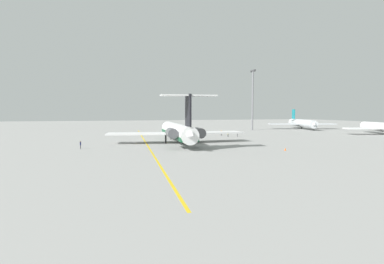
# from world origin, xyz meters

# --- Properties ---
(ground) EXTENTS (377.03, 377.03, 0.00)m
(ground) POSITION_xyz_m (0.00, 0.00, 0.00)
(ground) COLOR gray
(main_jetliner) EXTENTS (39.33, 34.89, 11.45)m
(main_jetliner) POSITION_xyz_m (6.03, 10.58, 3.12)
(main_jetliner) COLOR white
(main_jetliner) RESTS_ON ground
(airliner_far_left) EXTENTS (29.47, 29.46, 8.92)m
(airliner_far_left) POSITION_xyz_m (-39.02, 78.05, 2.63)
(airliner_far_left) COLOR silver
(airliner_far_left) RESTS_ON ground
(airliner_mid_left) EXTENTS (27.67, 27.65, 8.36)m
(airliner_mid_left) POSITION_xyz_m (-3.94, 85.90, 2.46)
(airliner_mid_left) COLOR white
(airliner_mid_left) RESTS_ON ground
(ground_crew_near_nose) EXTENTS (0.43, 0.27, 1.70)m
(ground_crew_near_nose) POSITION_xyz_m (11.68, -11.85, 1.07)
(ground_crew_near_nose) COLOR black
(ground_crew_near_nose) RESTS_ON ground
(ground_crew_near_tail) EXTENTS (0.28, 0.44, 1.78)m
(ground_crew_near_tail) POSITION_xyz_m (-9.13, 30.23, 1.13)
(ground_crew_near_tail) COLOR black
(ground_crew_near_tail) RESTS_ON ground
(ground_crew_portside) EXTENTS (0.40, 0.30, 1.83)m
(ground_crew_portside) POSITION_xyz_m (-8.74, 33.27, 1.16)
(ground_crew_portside) COLOR black
(ground_crew_portside) RESTS_ON ground
(ground_crew_starboard) EXTENTS (0.40, 0.29, 1.82)m
(ground_crew_starboard) POSITION_xyz_m (-14.81, 30.18, 1.15)
(ground_crew_starboard) COLOR black
(ground_crew_starboard) RESTS_ON ground
(safety_cone_nose) EXTENTS (0.40, 0.40, 0.55)m
(safety_cone_nose) POSITION_xyz_m (25.67, 28.71, 0.28)
(safety_cone_nose) COLOR #EA590F
(safety_cone_nose) RESTS_ON ground
(taxiway_centreline) EXTENTS (106.05, 6.49, 0.01)m
(taxiway_centreline) POSITION_xyz_m (4.93, 2.96, 0.00)
(taxiway_centreline) COLOR gold
(taxiway_centreline) RESTS_ON ground
(light_mast) EXTENTS (4.00, 0.70, 25.33)m
(light_mast) POSITION_xyz_m (-38.48, 53.11, 13.88)
(light_mast) COLOR slate
(light_mast) RESTS_ON ground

